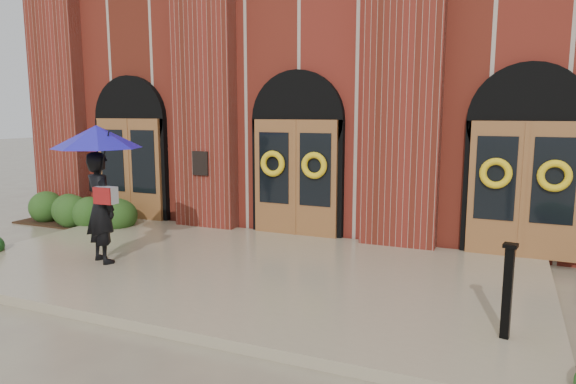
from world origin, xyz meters
The scene contains 6 objects.
ground centered at (0.00, 0.00, 0.00)m, with size 90.00×90.00×0.00m, color gray.
landing centered at (0.00, 0.15, 0.07)m, with size 10.00×5.30×0.15m, color gray.
church_building centered at (0.00, 8.78, 3.50)m, with size 16.20×12.53×7.00m.
man_with_umbrella centered at (-2.35, -0.59, 1.85)m, with size 1.99×1.99×2.43m.
metal_post centered at (4.30, -1.14, 0.75)m, with size 0.18×0.18×1.15m.
hedge_wall_left centered at (-5.69, 2.20, 0.38)m, with size 2.98×1.19×0.76m, color #224316.
Camera 1 is at (4.21, -7.46, 2.81)m, focal length 32.00 mm.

